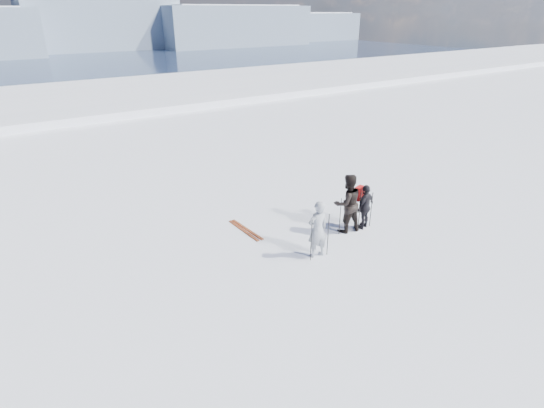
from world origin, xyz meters
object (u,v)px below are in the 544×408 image
at_px(skis_loose, 245,230).
at_px(skier_pack, 365,207).
at_px(skier_grey, 318,229).
at_px(skier_dark, 347,203).

bearing_deg(skis_loose, skier_pack, -30.24).
relative_size(skier_grey, skis_loose, 1.02).
height_order(skier_dark, skier_pack, skier_dark).
xyz_separation_m(skier_dark, skis_loose, (-2.72, 1.79, -0.96)).
distance_m(skier_grey, skier_dark, 1.90).
relative_size(skier_pack, skis_loose, 0.89).
xyz_separation_m(skier_dark, skier_pack, (0.64, -0.17, -0.22)).
bearing_deg(skier_grey, skier_dark, -152.75).
xyz_separation_m(skier_grey, skier_dark, (1.76, 0.71, 0.10)).
bearing_deg(skier_dark, skier_grey, 31.38).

